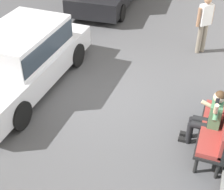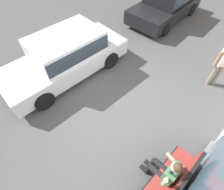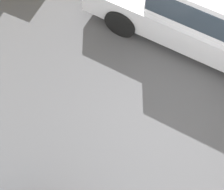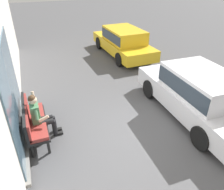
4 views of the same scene
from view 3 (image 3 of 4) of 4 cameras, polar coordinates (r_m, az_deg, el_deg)
The scene contains 2 objects.
ground_plane at distance 6.30m, azimuth 10.21°, elevation -3.00°, with size 60.00×60.00×0.00m, color #4C4C4F.
parked_car_mid at distance 6.69m, azimuth 16.75°, elevation 14.21°, with size 4.53×1.93×1.52m.
Camera 3 is at (-0.08, 2.60, 5.74)m, focal length 55.00 mm.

